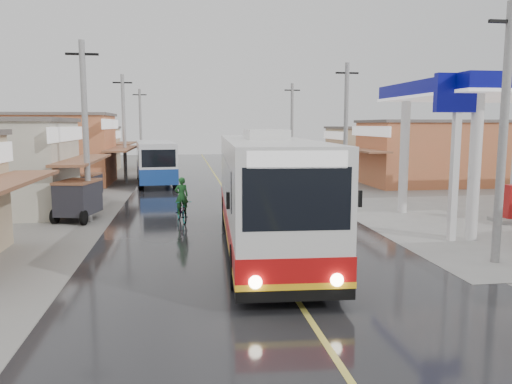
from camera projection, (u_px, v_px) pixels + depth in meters
ground at (278, 272)px, 14.83m from camera, size 120.00×120.00×0.00m
road at (230, 199)px, 29.53m from camera, size 12.00×90.00×0.02m
centre_line at (230, 198)px, 29.53m from camera, size 0.15×90.00×0.01m
shopfronts_left at (15, 196)px, 30.60m from camera, size 11.00×44.00×5.20m
shopfronts_right at (494, 201)px, 28.76m from camera, size 11.00×44.00×4.80m
utility_poles_left at (111, 199)px, 29.50m from camera, size 1.60×50.00×8.00m
utility_poles_right at (344, 196)px, 30.54m from camera, size 1.60×36.00×8.00m
coach_bus at (265, 191)px, 17.74m from camera, size 3.67×13.51×4.18m
second_bus at (155, 161)px, 36.77m from camera, size 3.47×9.56×3.10m
cyclist at (182, 207)px, 22.39m from camera, size 1.03×2.00×2.05m
tricycle_near at (78, 198)px, 22.67m from camera, size 2.05×2.70×1.86m
tricycle_far at (88, 185)px, 29.32m from camera, size 1.56×2.14×1.51m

